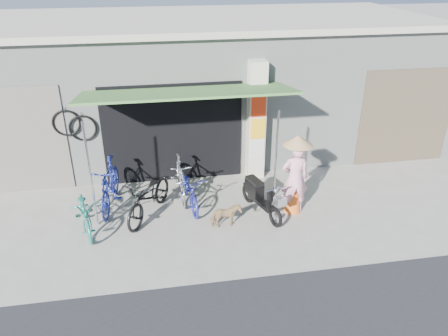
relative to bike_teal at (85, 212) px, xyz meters
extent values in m
plane|color=#9C978C|center=(3.19, -0.61, -0.42)|extent=(80.00, 80.00, 0.00)
cube|color=#A5ABA3|center=(3.19, 4.49, 1.33)|extent=(12.00, 5.00, 3.50)
cube|color=#B8B29D|center=(3.19, 4.49, 3.16)|extent=(12.30, 5.30, 0.16)
cube|color=black|center=(1.99, 1.97, 0.83)|extent=(3.40, 0.06, 2.50)
cube|color=black|center=(1.99, 1.98, 0.13)|extent=(3.06, 0.04, 1.10)
torus|color=black|center=(-0.11, 1.93, 1.13)|extent=(0.65, 0.05, 0.65)
cylinder|color=silver|center=(-0.11, 1.95, 1.45)|extent=(0.02, 0.02, 0.12)
torus|color=black|center=(-0.46, 1.93, 1.28)|extent=(0.65, 0.05, 0.65)
cylinder|color=silver|center=(-0.46, 1.95, 1.60)|extent=(0.02, 0.02, 0.12)
cube|color=beige|center=(4.04, 1.84, 1.08)|extent=(0.42, 0.42, 3.00)
cube|color=red|center=(4.04, 1.62, 1.53)|extent=(0.36, 0.02, 0.52)
cube|color=yellow|center=(4.04, 1.62, 0.96)|extent=(0.36, 0.02, 0.52)
cube|color=beige|center=(4.04, 1.62, 0.40)|extent=(0.36, 0.02, 0.50)
cube|color=#3C692F|center=(2.29, 1.04, 2.13)|extent=(4.60, 1.88, 0.35)
cylinder|color=silver|center=(0.19, 0.14, 0.76)|extent=(0.05, 0.05, 2.36)
cylinder|color=silver|center=(4.09, 0.14, 0.76)|extent=(0.05, 0.05, 2.36)
cube|color=brown|center=(8.19, 1.98, 0.88)|extent=(2.60, 0.06, 2.60)
cube|color=#6B665B|center=(-1.81, 1.98, 0.88)|extent=(2.60, 0.06, 2.60)
imported|color=#1C7E6B|center=(0.00, 0.00, 0.00)|extent=(0.91, 1.68, 0.84)
imported|color=navy|center=(0.46, 0.84, 0.14)|extent=(0.75, 1.92, 1.12)
imported|color=black|center=(1.33, 0.30, 0.07)|extent=(1.45, 1.93, 0.97)
imported|color=#A8A9AD|center=(2.06, 1.04, 0.08)|extent=(0.52, 1.68, 1.00)
imported|color=navy|center=(2.22, 0.59, 0.00)|extent=(0.78, 1.67, 0.84)
imported|color=tan|center=(2.89, -0.42, -0.15)|extent=(0.67, 0.37, 0.54)
torus|color=black|center=(3.93, -0.57, -0.19)|extent=(0.22, 0.47, 0.47)
torus|color=black|center=(3.58, 0.52, -0.19)|extent=(0.22, 0.47, 0.47)
cube|color=black|center=(3.76, -0.02, -0.12)|extent=(0.44, 0.86, 0.09)
cube|color=black|center=(3.66, 0.27, 0.08)|extent=(0.37, 0.53, 0.30)
cube|color=black|center=(3.66, 0.27, 0.26)|extent=(0.35, 0.53, 0.08)
cube|color=black|center=(3.88, -0.40, 0.13)|extent=(0.21, 0.14, 0.50)
cylinder|color=silver|center=(3.92, -0.55, 0.48)|extent=(0.45, 0.17, 0.03)
cube|color=silver|center=(3.97, -0.70, 0.27)|extent=(0.27, 0.24, 0.18)
imported|color=pink|center=(4.49, -0.03, 0.41)|extent=(0.62, 0.42, 1.66)
cone|color=#D45A1D|center=(4.49, -0.03, -0.19)|extent=(0.38, 0.38, 0.46)
cone|color=tan|center=(4.49, -0.03, 1.31)|extent=(0.64, 0.64, 0.22)
camera|label=1|loc=(1.54, -8.07, 4.86)|focal=35.00mm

